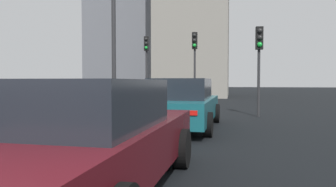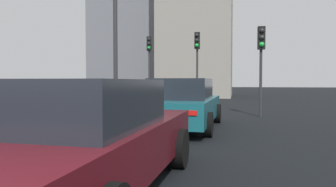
{
  "view_description": "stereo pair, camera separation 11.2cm",
  "coord_description": "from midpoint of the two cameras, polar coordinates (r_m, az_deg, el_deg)",
  "views": [
    {
      "loc": [
        -1.39,
        -1.5,
        1.42
      ],
      "look_at": [
        6.47,
        0.05,
        1.11
      ],
      "focal_mm": 34.28,
      "sensor_mm": 36.0,
      "label": 1
    },
    {
      "loc": [
        -1.37,
        -1.61,
        1.42
      ],
      "look_at": [
        6.47,
        0.05,
        1.11
      ],
      "focal_mm": 34.28,
      "sensor_mm": 36.0,
      "label": 2
    }
  ],
  "objects": [
    {
      "name": "car_maroon_second",
      "position": [
        4.14,
        -14.52,
        -7.8
      ],
      "size": [
        4.68,
        2.1,
        1.44
      ],
      "rotation": [
        0.0,
        0.0,
        -0.02
      ],
      "color": "#510F16",
      "rests_on": "ground_plane"
    },
    {
      "name": "building_facade_left",
      "position": [
        32.21,
        4.73,
        14.17
      ],
      "size": [
        9.65,
        6.42,
        16.23
      ],
      "primitive_type": "cube",
      "color": "gray",
      "rests_on": "ground_plane"
    },
    {
      "name": "car_teal_lead",
      "position": [
        9.71,
        2.19,
        -1.9
      ],
      "size": [
        4.77,
        2.14,
        1.5
      ],
      "rotation": [
        0.0,
        0.0,
        -0.02
      ],
      "color": "#19606B",
      "rests_on": "ground_plane"
    },
    {
      "name": "traffic_light_near_left",
      "position": [
        13.3,
        15.68,
        7.14
      ],
      "size": [
        0.32,
        0.3,
        3.58
      ],
      "rotation": [
        0.0,
        0.0,
        3.23
      ],
      "color": "#2D2D30",
      "rests_on": "ground_plane"
    },
    {
      "name": "traffic_light_far_left",
      "position": [
        20.45,
        -4.04,
        6.75
      ],
      "size": [
        0.33,
        0.31,
        4.25
      ],
      "rotation": [
        0.0,
        0.0,
        3.29
      ],
      "color": "#2D2D30",
      "rests_on": "ground_plane"
    },
    {
      "name": "building_facade_center",
      "position": [
        38.27,
        -6.52,
        7.76
      ],
      "size": [
        8.38,
        8.54,
        10.31
      ],
      "primitive_type": "cube",
      "color": "slate",
      "rests_on": "ground_plane"
    },
    {
      "name": "traffic_light_near_right",
      "position": [
        17.47,
        4.58,
        7.11
      ],
      "size": [
        0.32,
        0.28,
        4.06
      ],
      "rotation": [
        0.0,
        0.0,
        3.14
      ],
      "color": "#2D2D30",
      "rests_on": "ground_plane"
    }
  ]
}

